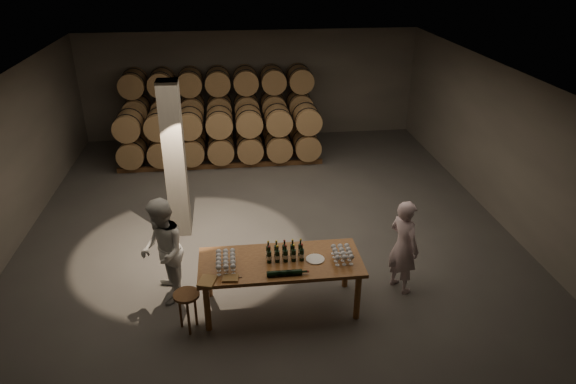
{
  "coord_description": "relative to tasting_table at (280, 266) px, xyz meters",
  "views": [
    {
      "loc": [
        -0.69,
        -9.33,
        5.46
      ],
      "look_at": [
        0.37,
        -0.43,
        1.1
      ],
      "focal_mm": 32.0,
      "sensor_mm": 36.0,
      "label": 1
    }
  ],
  "objects": [
    {
      "name": "room",
      "position": [
        -1.8,
        2.7,
        0.8
      ],
      "size": [
        12.0,
        12.0,
        12.0
      ],
      "color": "#4E4C49",
      "rests_on": "ground"
    },
    {
      "name": "tasting_table",
      "position": [
        0.0,
        0.0,
        0.0
      ],
      "size": [
        2.6,
        1.1,
        0.9
      ],
      "color": "brown",
      "rests_on": "ground"
    },
    {
      "name": "barrel_stack_back",
      "position": [
        -0.96,
        7.7,
        0.4
      ],
      "size": [
        5.48,
        0.95,
        2.31
      ],
      "color": "brown",
      "rests_on": "ground"
    },
    {
      "name": "barrel_stack_front",
      "position": [
        -0.96,
        6.3,
        0.03
      ],
      "size": [
        5.48,
        0.95,
        1.57
      ],
      "color": "brown",
      "rests_on": "ground"
    },
    {
      "name": "bottle_cluster",
      "position": [
        0.08,
        0.05,
        0.21
      ],
      "size": [
        0.6,
        0.23,
        0.3
      ],
      "color": "black",
      "rests_on": "tasting_table"
    },
    {
      "name": "lying_bottles",
      "position": [
        0.03,
        -0.4,
        0.15
      ],
      "size": [
        0.65,
        0.09,
        0.09
      ],
      "color": "black",
      "rests_on": "tasting_table"
    },
    {
      "name": "glass_cluster_left",
      "position": [
        -0.86,
        -0.06,
        0.24
      ],
      "size": [
        0.31,
        0.53,
        0.18
      ],
      "color": "silver",
      "rests_on": "tasting_table"
    },
    {
      "name": "glass_cluster_right",
      "position": [
        0.99,
        -0.06,
        0.23
      ],
      "size": [
        0.31,
        0.42,
        0.18
      ],
      "color": "silver",
      "rests_on": "tasting_table"
    },
    {
      "name": "plate",
      "position": [
        0.56,
        -0.03,
        0.11
      ],
      "size": [
        0.3,
        0.3,
        0.02
      ],
      "primitive_type": "cylinder",
      "color": "white",
      "rests_on": "tasting_table"
    },
    {
      "name": "notebook_near",
      "position": [
        -0.8,
        -0.4,
        0.12
      ],
      "size": [
        0.25,
        0.21,
        0.03
      ],
      "primitive_type": "cube",
      "rotation": [
        0.0,
        0.0,
        -0.1
      ],
      "color": "olive",
      "rests_on": "tasting_table"
    },
    {
      "name": "notebook_corner",
      "position": [
        -1.15,
        -0.43,
        0.12
      ],
      "size": [
        0.31,
        0.36,
        0.03
      ],
      "primitive_type": "cube",
      "rotation": [
        0.0,
        0.0,
        -0.3
      ],
      "color": "olive",
      "rests_on": "tasting_table"
    },
    {
      "name": "pen",
      "position": [
        -0.7,
        -0.39,
        0.11
      ],
      "size": [
        0.14,
        0.03,
        0.01
      ],
      "primitive_type": "cylinder",
      "rotation": [
        0.0,
        1.57,
        0.15
      ],
      "color": "black",
      "rests_on": "tasting_table"
    },
    {
      "name": "stool",
      "position": [
        -1.48,
        -0.38,
        -0.25
      ],
      "size": [
        0.4,
        0.4,
        0.67
      ],
      "rotation": [
        0.0,
        0.0,
        0.1
      ],
      "color": "brown",
      "rests_on": "ground"
    },
    {
      "name": "person_man",
      "position": [
        2.12,
        0.27,
        0.05
      ],
      "size": [
        0.64,
        0.74,
        1.7
      ],
      "primitive_type": "imported",
      "rotation": [
        0.0,
        0.0,
        2.03
      ],
      "color": "silver",
      "rests_on": "ground"
    },
    {
      "name": "person_woman",
      "position": [
        -1.89,
        0.47,
        0.12
      ],
      "size": [
        0.84,
        1.0,
        1.84
      ],
      "primitive_type": "imported",
      "rotation": [
        0.0,
        0.0,
        -1.39
      ],
      "color": "silver",
      "rests_on": "ground"
    }
  ]
}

